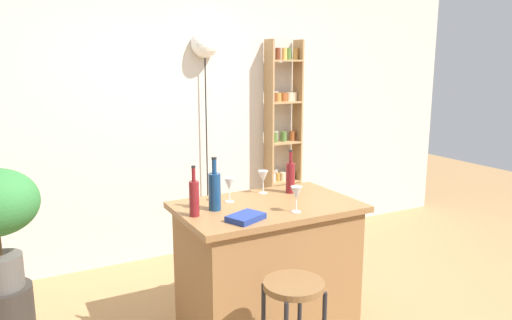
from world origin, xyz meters
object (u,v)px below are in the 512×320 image
object	(u,v)px
cookbook	(246,217)
pendant_globe_light	(205,46)
bottle_sauce_amber	(194,197)
wine_glass_center	(229,185)
bottle_soda_blue	(290,177)
bar_stool	(293,314)
wine_glass_left	(296,194)
wine_glass_right	(263,177)
bottle_spirits_clear	(215,190)
spice_shelf	(283,144)
plant_stool	(7,319)

from	to	relation	value
cookbook	pendant_globe_light	world-z (taller)	pendant_globe_light
bottle_sauce_amber	wine_glass_center	xyz separation A→B (m)	(0.31, 0.17, -0.00)
bottle_soda_blue	pendant_globe_light	bearing A→B (deg)	93.11
bottle_soda_blue	wine_glass_center	distance (m)	0.48
bottle_sauce_amber	bar_stool	bearing A→B (deg)	-67.19
bar_stool	wine_glass_left	size ratio (longest dim) A/B	4.23
wine_glass_right	cookbook	size ratio (longest dim) A/B	0.78
wine_glass_center	bar_stool	bearing A→B (deg)	-91.96
bottle_soda_blue	wine_glass_left	size ratio (longest dim) A/B	1.89
bottle_sauce_amber	wine_glass_right	world-z (taller)	bottle_sauce_amber
wine_glass_center	wine_glass_right	bearing A→B (deg)	15.71
bar_stool	wine_glass_left	world-z (taller)	wine_glass_left
bottle_sauce_amber	pendant_globe_light	xyz separation A→B (m)	(0.72, 1.55, 0.93)
wine_glass_right	cookbook	xyz separation A→B (m)	(-0.38, -0.48, -0.10)
bottle_spirits_clear	bottle_soda_blue	bearing A→B (deg)	11.25
wine_glass_left	pendant_globe_light	xyz separation A→B (m)	(0.13, 1.78, 0.94)
wine_glass_left	cookbook	bearing A→B (deg)	179.26
bottle_soda_blue	bottle_spirits_clear	bearing A→B (deg)	-168.75
bottle_soda_blue	cookbook	bearing A→B (deg)	-144.32
bottle_sauce_amber	bottle_spirits_clear	bearing A→B (deg)	19.40
bar_stool	spice_shelf	xyz separation A→B (m)	(1.25, 2.18, 0.49)
spice_shelf	cookbook	xyz separation A→B (m)	(-1.30, -1.72, -0.08)
spice_shelf	pendant_globe_light	bearing A→B (deg)	176.55
wine_glass_left	bottle_soda_blue	bearing A→B (deg)	62.76
spice_shelf	bottle_spirits_clear	size ratio (longest dim) A/B	5.98
wine_glass_left	spice_shelf	bearing A→B (deg)	61.26
bottle_soda_blue	wine_glass_right	bearing A→B (deg)	156.48
wine_glass_left	bottle_sauce_amber	bearing A→B (deg)	159.23
bar_stool	bottle_soda_blue	world-z (taller)	bottle_soda_blue
bottle_soda_blue	wine_glass_center	xyz separation A→B (m)	(-0.48, -0.01, 0.00)
wine_glass_left	wine_glass_right	distance (m)	0.48
bottle_sauce_amber	wine_glass_right	size ratio (longest dim) A/B	1.90
pendant_globe_light	wine_glass_center	bearing A→B (deg)	-106.40
wine_glass_left	cookbook	distance (m)	0.36
pendant_globe_light	plant_stool	bearing A→B (deg)	-151.31
plant_stool	bottle_spirits_clear	size ratio (longest dim) A/B	1.27
bar_stool	pendant_globe_light	world-z (taller)	pendant_globe_light
bottle_spirits_clear	wine_glass_right	size ratio (longest dim) A/B	2.07
spice_shelf	wine_glass_right	bearing A→B (deg)	-126.37
bottle_spirits_clear	pendant_globe_light	bearing A→B (deg)	69.41
plant_stool	bottle_soda_blue	xyz separation A→B (m)	(1.86, -0.39, 0.80)
bottle_soda_blue	pendant_globe_light	xyz separation A→B (m)	(-0.07, 1.37, 0.94)
bar_stool	wine_glass_right	distance (m)	1.12
spice_shelf	plant_stool	distance (m)	2.87
cookbook	pendant_globe_light	xyz separation A→B (m)	(0.48, 1.77, 1.03)
wine_glass_left	pendant_globe_light	size ratio (longest dim) A/B	0.08
wine_glass_center	cookbook	xyz separation A→B (m)	(-0.08, -0.39, -0.10)
plant_stool	wine_glass_center	bearing A→B (deg)	-16.15
wine_glass_right	pendant_globe_light	distance (m)	1.60
wine_glass_right	cookbook	bearing A→B (deg)	-128.44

